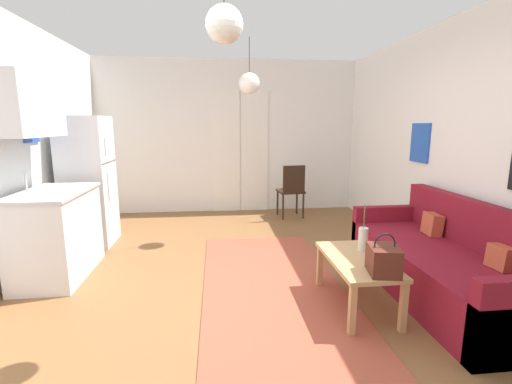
{
  "coord_description": "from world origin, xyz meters",
  "views": [
    {
      "loc": [
        -0.23,
        -3.04,
        1.6
      ],
      "look_at": [
        0.28,
        1.55,
        0.71
      ],
      "focal_mm": 24.86,
      "sensor_mm": 36.0,
      "label": 1
    }
  ],
  "objects_px": {
    "handbag": "(384,260)",
    "couch": "(446,266)",
    "pendant_lamp_near": "(224,24)",
    "pendant_lamp_far": "(249,83)",
    "refrigerator": "(88,182)",
    "accent_chair": "(292,188)",
    "coffee_table": "(357,265)",
    "bamboo_vase": "(363,239)"
  },
  "relations": [
    {
      "from": "accent_chair",
      "to": "refrigerator",
      "type": "bearing_deg",
      "value": 12.9
    },
    {
      "from": "bamboo_vase",
      "to": "pendant_lamp_near",
      "type": "relative_size",
      "value": 0.72
    },
    {
      "from": "accent_chair",
      "to": "coffee_table",
      "type": "bearing_deg",
      "value": 82.79
    },
    {
      "from": "handbag",
      "to": "accent_chair",
      "type": "relative_size",
      "value": 0.35
    },
    {
      "from": "pendant_lamp_near",
      "to": "pendant_lamp_far",
      "type": "relative_size",
      "value": 0.83
    },
    {
      "from": "coffee_table",
      "to": "accent_chair",
      "type": "distance_m",
      "value": 3.05
    },
    {
      "from": "couch",
      "to": "handbag",
      "type": "relative_size",
      "value": 6.47
    },
    {
      "from": "coffee_table",
      "to": "pendant_lamp_far",
      "type": "xyz_separation_m",
      "value": [
        -0.75,
        2.11,
        1.75
      ]
    },
    {
      "from": "pendant_lamp_near",
      "to": "pendant_lamp_far",
      "type": "bearing_deg",
      "value": 80.81
    },
    {
      "from": "couch",
      "to": "handbag",
      "type": "bearing_deg",
      "value": -152.83
    },
    {
      "from": "coffee_table",
      "to": "pendant_lamp_near",
      "type": "bearing_deg",
      "value": -165.47
    },
    {
      "from": "pendant_lamp_far",
      "to": "accent_chair",
      "type": "bearing_deg",
      "value": 49.04
    },
    {
      "from": "coffee_table",
      "to": "handbag",
      "type": "xyz_separation_m",
      "value": [
        0.07,
        -0.33,
        0.18
      ]
    },
    {
      "from": "couch",
      "to": "handbag",
      "type": "xyz_separation_m",
      "value": [
        -0.85,
        -0.44,
        0.27
      ]
    },
    {
      "from": "couch",
      "to": "pendant_lamp_near",
      "type": "height_order",
      "value": "pendant_lamp_near"
    },
    {
      "from": "couch",
      "to": "bamboo_vase",
      "type": "distance_m",
      "value": 0.85
    },
    {
      "from": "handbag",
      "to": "couch",
      "type": "bearing_deg",
      "value": 27.17
    },
    {
      "from": "coffee_table",
      "to": "accent_chair",
      "type": "relative_size",
      "value": 1.02
    },
    {
      "from": "handbag",
      "to": "pendant_lamp_far",
      "type": "bearing_deg",
      "value": 108.49
    },
    {
      "from": "handbag",
      "to": "accent_chair",
      "type": "height_order",
      "value": "accent_chair"
    },
    {
      "from": "couch",
      "to": "bamboo_vase",
      "type": "height_order",
      "value": "couch"
    },
    {
      "from": "bamboo_vase",
      "to": "handbag",
      "type": "height_order",
      "value": "bamboo_vase"
    },
    {
      "from": "handbag",
      "to": "coffee_table",
      "type": "bearing_deg",
      "value": 102.04
    },
    {
      "from": "bamboo_vase",
      "to": "accent_chair",
      "type": "relative_size",
      "value": 0.48
    },
    {
      "from": "bamboo_vase",
      "to": "accent_chair",
      "type": "distance_m",
      "value": 2.86
    },
    {
      "from": "pendant_lamp_far",
      "to": "bamboo_vase",
      "type": "bearing_deg",
      "value": -65.9
    },
    {
      "from": "coffee_table",
      "to": "accent_chair",
      "type": "bearing_deg",
      "value": 88.84
    },
    {
      "from": "couch",
      "to": "refrigerator",
      "type": "distance_m",
      "value": 4.31
    },
    {
      "from": "handbag",
      "to": "accent_chair",
      "type": "bearing_deg",
      "value": 90.14
    },
    {
      "from": "refrigerator",
      "to": "accent_chair",
      "type": "height_order",
      "value": "refrigerator"
    },
    {
      "from": "coffee_table",
      "to": "accent_chair",
      "type": "xyz_separation_m",
      "value": [
        0.06,
        3.04,
        0.13
      ]
    },
    {
      "from": "bamboo_vase",
      "to": "pendant_lamp_near",
      "type": "height_order",
      "value": "pendant_lamp_near"
    },
    {
      "from": "refrigerator",
      "to": "pendant_lamp_far",
      "type": "relative_size",
      "value": 2.32
    },
    {
      "from": "bamboo_vase",
      "to": "refrigerator",
      "type": "bearing_deg",
      "value": 148.52
    },
    {
      "from": "refrigerator",
      "to": "pendant_lamp_near",
      "type": "bearing_deg",
      "value": -52.81
    },
    {
      "from": "refrigerator",
      "to": "accent_chair",
      "type": "bearing_deg",
      "value": 18.94
    },
    {
      "from": "couch",
      "to": "accent_chair",
      "type": "relative_size",
      "value": 2.3
    },
    {
      "from": "couch",
      "to": "coffee_table",
      "type": "bearing_deg",
      "value": -173.26
    },
    {
      "from": "coffee_table",
      "to": "handbag",
      "type": "distance_m",
      "value": 0.38
    },
    {
      "from": "coffee_table",
      "to": "pendant_lamp_far",
      "type": "relative_size",
      "value": 1.28
    },
    {
      "from": "couch",
      "to": "pendant_lamp_near",
      "type": "xyz_separation_m",
      "value": [
        -2.05,
        -0.4,
        1.95
      ]
    },
    {
      "from": "couch",
      "to": "accent_chair",
      "type": "xyz_separation_m",
      "value": [
        -0.86,
        2.94,
        0.23
      ]
    }
  ]
}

